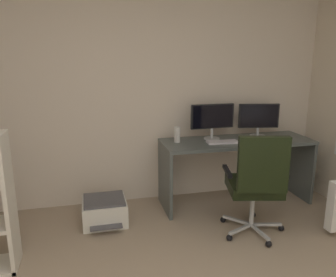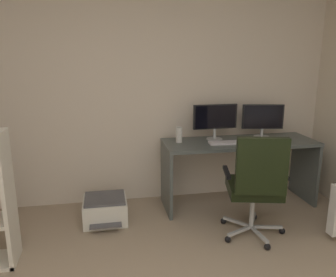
{
  "view_description": "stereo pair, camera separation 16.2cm",
  "coord_description": "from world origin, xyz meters",
  "px_view_note": "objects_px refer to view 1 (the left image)",
  "views": [
    {
      "loc": [
        -0.53,
        -1.03,
        1.69
      ],
      "look_at": [
        0.22,
        2.07,
        0.89
      ],
      "focal_mm": 36.31,
      "sensor_mm": 36.0,
      "label": 1
    },
    {
      "loc": [
        -0.37,
        -1.07,
        1.69
      ],
      "look_at": [
        0.22,
        2.07,
        0.89
      ],
      "focal_mm": 36.31,
      "sensor_mm": 36.0,
      "label": 2
    }
  ],
  "objects_px": {
    "monitor_main": "(212,118)",
    "printer": "(105,211)",
    "office_chair": "(257,181)",
    "computer_mouse": "(248,140)",
    "desktop_speaker": "(177,135)",
    "desk": "(236,156)",
    "monitor_secondary": "(259,117)",
    "keyboard": "(222,142)"
  },
  "relations": [
    {
      "from": "desk",
      "to": "desktop_speaker",
      "type": "distance_m",
      "value": 0.73
    },
    {
      "from": "desk",
      "to": "keyboard",
      "type": "relative_size",
      "value": 5.0
    },
    {
      "from": "desk",
      "to": "monitor_secondary",
      "type": "height_order",
      "value": "monitor_secondary"
    },
    {
      "from": "office_chair",
      "to": "printer",
      "type": "relative_size",
      "value": 2.09
    },
    {
      "from": "desk",
      "to": "computer_mouse",
      "type": "xyz_separation_m",
      "value": [
        0.09,
        -0.09,
        0.2
      ]
    },
    {
      "from": "monitor_secondary",
      "to": "printer",
      "type": "xyz_separation_m",
      "value": [
        -1.82,
        -0.27,
        -0.84
      ]
    },
    {
      "from": "desktop_speaker",
      "to": "office_chair",
      "type": "bearing_deg",
      "value": -57.41
    },
    {
      "from": "desk",
      "to": "monitor_secondary",
      "type": "relative_size",
      "value": 3.64
    },
    {
      "from": "monitor_secondary",
      "to": "printer",
      "type": "distance_m",
      "value": 2.02
    },
    {
      "from": "computer_mouse",
      "to": "printer",
      "type": "height_order",
      "value": "computer_mouse"
    },
    {
      "from": "printer",
      "to": "office_chair",
      "type": "bearing_deg",
      "value": -24.17
    },
    {
      "from": "desk",
      "to": "office_chair",
      "type": "distance_m",
      "value": 0.78
    },
    {
      "from": "desk",
      "to": "printer",
      "type": "distance_m",
      "value": 1.57
    },
    {
      "from": "desktop_speaker",
      "to": "printer",
      "type": "height_order",
      "value": "desktop_speaker"
    },
    {
      "from": "monitor_main",
      "to": "printer",
      "type": "relative_size",
      "value": 1.03
    },
    {
      "from": "keyboard",
      "to": "printer",
      "type": "relative_size",
      "value": 0.7
    },
    {
      "from": "monitor_secondary",
      "to": "desktop_speaker",
      "type": "bearing_deg",
      "value": -177.25
    },
    {
      "from": "monitor_main",
      "to": "monitor_secondary",
      "type": "relative_size",
      "value": 1.08
    },
    {
      "from": "computer_mouse",
      "to": "office_chair",
      "type": "relative_size",
      "value": 0.1
    },
    {
      "from": "monitor_main",
      "to": "office_chair",
      "type": "bearing_deg",
      "value": -82.82
    },
    {
      "from": "monitor_secondary",
      "to": "office_chair",
      "type": "distance_m",
      "value": 1.08
    },
    {
      "from": "monitor_main",
      "to": "computer_mouse",
      "type": "bearing_deg",
      "value": -30.09
    },
    {
      "from": "monitor_secondary",
      "to": "desktop_speaker",
      "type": "distance_m",
      "value": 1.0
    },
    {
      "from": "desktop_speaker",
      "to": "office_chair",
      "type": "height_order",
      "value": "office_chair"
    },
    {
      "from": "monitor_main",
      "to": "desktop_speaker",
      "type": "height_order",
      "value": "monitor_main"
    },
    {
      "from": "computer_mouse",
      "to": "printer",
      "type": "xyz_separation_m",
      "value": [
        -1.6,
        -0.07,
        -0.64
      ]
    },
    {
      "from": "monitor_secondary",
      "to": "printer",
      "type": "relative_size",
      "value": 0.96
    },
    {
      "from": "monitor_main",
      "to": "office_chair",
      "type": "xyz_separation_m",
      "value": [
        0.11,
        -0.88,
        -0.43
      ]
    },
    {
      "from": "computer_mouse",
      "to": "desktop_speaker",
      "type": "bearing_deg",
      "value": 155.04
    },
    {
      "from": "desk",
      "to": "office_chair",
      "type": "xyz_separation_m",
      "value": [
        -0.15,
        -0.76,
        -0.0
      ]
    },
    {
      "from": "desktop_speaker",
      "to": "printer",
      "type": "bearing_deg",
      "value": -164.88
    },
    {
      "from": "monitor_secondary",
      "to": "printer",
      "type": "height_order",
      "value": "monitor_secondary"
    },
    {
      "from": "monitor_main",
      "to": "monitor_secondary",
      "type": "distance_m",
      "value": 0.57
    },
    {
      "from": "monitor_main",
      "to": "desktop_speaker",
      "type": "bearing_deg",
      "value": -173.56
    },
    {
      "from": "keyboard",
      "to": "printer",
      "type": "bearing_deg",
      "value": -173.87
    },
    {
      "from": "monitor_main",
      "to": "keyboard",
      "type": "height_order",
      "value": "monitor_main"
    },
    {
      "from": "computer_mouse",
      "to": "printer",
      "type": "distance_m",
      "value": 1.72
    },
    {
      "from": "monitor_secondary",
      "to": "monitor_main",
      "type": "bearing_deg",
      "value": -180.0
    },
    {
      "from": "desk",
      "to": "computer_mouse",
      "type": "bearing_deg",
      "value": -43.29
    },
    {
      "from": "desk",
      "to": "monitor_secondary",
      "type": "xyz_separation_m",
      "value": [
        0.31,
        0.12,
        0.41
      ]
    },
    {
      "from": "office_chair",
      "to": "monitor_main",
      "type": "bearing_deg",
      "value": 97.18
    },
    {
      "from": "computer_mouse",
      "to": "monitor_main",
      "type": "bearing_deg",
      "value": 136.31
    }
  ]
}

